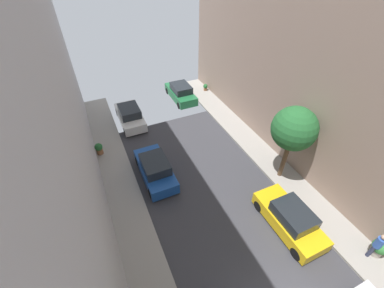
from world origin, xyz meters
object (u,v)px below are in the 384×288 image
Objects in this scene: street_tree_1 at (294,129)px; potted_plant_2 at (205,87)px; parked_car_left_3 at (155,169)px; parked_car_left_4 at (130,116)px; potted_plant_1 at (380,248)px; pedestrian at (377,245)px; potted_plant_0 at (99,148)px; parked_car_right_4 at (181,93)px; parked_car_right_3 at (290,219)px.

potted_plant_2 is (0.80, 12.52, -3.38)m from street_tree_1.
parked_car_left_3 is 1.00× the size of parked_car_left_4.
street_tree_1 is 4.77× the size of potted_plant_1.
potted_plant_0 is at bearing 129.69° from pedestrian.
parked_car_left_4 is at bearing -160.39° from parked_car_right_4.
street_tree_1 is 7.50× the size of potted_plant_2.
street_tree_1 is 7.05m from potted_plant_1.
potted_plant_1 is at bearing -63.29° from parked_car_left_4.
parked_car_right_3 reaches higher than potted_plant_2.
parked_car_left_3 is 4.80m from potted_plant_0.
parked_car_right_4 is 12.67m from street_tree_1.
parked_car_right_4 is (0.00, 15.28, 0.00)m from parked_car_right_3.
street_tree_1 is (7.47, -3.33, 3.18)m from parked_car_left_3.
street_tree_1 is 12.99m from potted_plant_2.
parked_car_right_4 is (5.40, 1.92, 0.00)m from parked_car_left_4.
parked_car_right_3 and parked_car_right_4 have the same top height.
potted_plant_0 is at bearing 146.05° from street_tree_1.
pedestrian is 0.34× the size of street_tree_1.
potted_plant_1 is at bearing -17.15° from pedestrian.
parked_car_right_3 is at bearing 130.72° from pedestrian.
parked_car_left_3 is 0.83× the size of street_tree_1.
pedestrian is 1.97× the size of potted_plant_0.
potted_plant_1 is (2.86, -18.35, 0.03)m from parked_car_right_4.
parked_car_right_3 is 0.83× the size of street_tree_1.
parked_car_left_4 reaches higher than potted_plant_0.
parked_car_left_3 is 6.20× the size of potted_plant_2.
parked_car_left_3 is at bearing 155.97° from street_tree_1.
parked_car_left_3 is 1.00× the size of parked_car_right_4.
potted_plant_1 is (0.80, -6.26, -3.15)m from street_tree_1.
street_tree_1 is (-0.49, 6.17, 2.82)m from pedestrian.
parked_car_right_4 reaches higher than potted_plant_0.
parked_car_right_3 is at bearing -67.99° from parked_car_left_4.
parked_car_right_3 is at bearing 133.05° from potted_plant_1.
potted_plant_1 is at bearing -81.13° from parked_car_right_4.
parked_car_left_4 is 6.20× the size of potted_plant_2.
pedestrian is at bearing -64.02° from parked_car_left_4.
parked_car_left_4 is 5.73m from parked_car_right_4.
parked_car_right_3 is (5.40, -13.36, 0.00)m from parked_car_left_4.
potted_plant_1 is at bearing -90.01° from potted_plant_2.
parked_car_right_3 is at bearing -50.61° from potted_plant_0.
parked_car_left_4 is at bearing 45.81° from potted_plant_0.
street_tree_1 reaches higher than potted_plant_1.
street_tree_1 is at bearing -53.69° from parked_car_left_4.
street_tree_1 reaches higher than potted_plant_2.
parked_car_left_3 and parked_car_left_4 have the same top height.
potted_plant_0 is at bearing -149.15° from parked_car_right_4.
potted_plant_2 is (0.00, 18.78, -0.23)m from potted_plant_1.
street_tree_1 is at bearing -93.66° from potted_plant_2.
pedestrian is at bearing -82.03° from parked_car_right_4.
street_tree_1 reaches higher than pedestrian.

